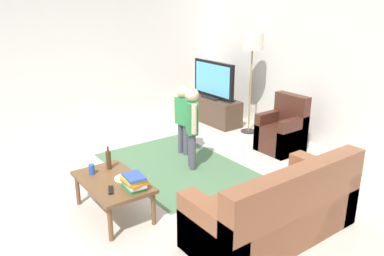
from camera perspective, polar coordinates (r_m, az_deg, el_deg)
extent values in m
plane|color=beige|center=(5.18, -5.42, -8.09)|extent=(7.80, 7.80, 0.00)
cube|color=silver|center=(6.73, 16.95, 9.54)|extent=(6.00, 0.12, 2.70)
cube|color=silver|center=(7.44, -17.95, 10.24)|extent=(0.12, 6.00, 2.70)
cube|color=#4C724C|center=(5.66, -2.51, -5.57)|extent=(2.20, 1.60, 0.01)
cube|color=#4C3828|center=(7.55, 3.26, 2.67)|extent=(1.20, 0.44, 0.50)
cube|color=black|center=(7.56, 2.95, 1.52)|extent=(1.10, 0.32, 0.03)
cube|color=black|center=(7.47, 3.18, 4.60)|extent=(0.44, 0.28, 0.03)
cube|color=black|center=(7.39, 3.23, 7.27)|extent=(1.10, 0.07, 0.68)
cube|color=#59B2D8|center=(7.37, 3.01, 7.24)|extent=(1.00, 0.01, 0.58)
cube|color=brown|center=(4.11, 11.73, -12.73)|extent=(0.80, 1.80, 0.42)
cube|color=brown|center=(3.83, 15.31, -11.65)|extent=(0.20, 1.80, 0.86)
cube|color=brown|center=(3.58, 2.81, -15.72)|extent=(0.80, 0.20, 0.60)
cube|color=brown|center=(4.63, 18.59, -8.31)|extent=(0.80, 0.20, 0.60)
cube|color=#B22823|center=(4.25, 18.59, -6.86)|extent=(0.10, 0.32, 0.32)
cube|color=#472319|center=(6.28, 12.98, -1.53)|extent=(0.60, 0.60, 0.42)
cube|color=#472319|center=(6.36, 14.45, 0.92)|extent=(0.60, 0.16, 0.90)
cube|color=#472319|center=(6.40, 11.44, -0.18)|extent=(0.12, 0.60, 0.60)
cube|color=#472319|center=(6.10, 14.73, -1.35)|extent=(0.12, 0.60, 0.60)
cylinder|color=#262626|center=(7.14, 8.37, -0.48)|extent=(0.28, 0.28, 0.02)
cylinder|color=#99844C|center=(6.93, 8.66, 5.39)|extent=(0.03, 0.03, 1.50)
cylinder|color=silver|center=(6.79, 9.03, 12.64)|extent=(0.36, 0.36, 0.28)
cylinder|color=#4C4C59|center=(6.03, -1.71, -1.52)|extent=(0.08, 0.08, 0.49)
cylinder|color=#4C4C59|center=(5.95, -0.94, -1.80)|extent=(0.08, 0.08, 0.49)
cube|color=#338C4C|center=(5.85, -1.36, 2.54)|extent=(0.25, 0.16, 0.42)
sphere|color=beige|center=(5.77, -1.38, 5.38)|extent=(0.18, 0.18, 0.18)
cylinder|color=beige|center=(5.95, -2.37, 3.01)|extent=(0.07, 0.07, 0.38)
cylinder|color=beige|center=(5.74, -0.33, 2.45)|extent=(0.07, 0.07, 0.38)
cylinder|color=#4C4C59|center=(5.54, -0.14, -3.13)|extent=(0.09, 0.09, 0.53)
cylinder|color=#4C4C59|center=(5.43, 0.10, -3.62)|extent=(0.09, 0.09, 0.53)
cube|color=#338C4C|center=(5.32, -0.02, 1.57)|extent=(0.29, 0.24, 0.46)
sphere|color=beige|center=(5.23, -0.02, 4.96)|extent=(0.19, 0.19, 0.19)
cylinder|color=beige|center=(5.47, -0.34, 2.29)|extent=(0.07, 0.07, 0.41)
cylinder|color=beige|center=(5.16, 0.31, 1.29)|extent=(0.07, 0.07, 0.41)
cube|color=brown|center=(4.37, -11.73, -7.84)|extent=(1.00, 0.60, 0.04)
cylinder|color=brown|center=(4.77, -16.63, -8.77)|extent=(0.05, 0.05, 0.38)
cylinder|color=brown|center=(4.03, -12.05, -13.77)|extent=(0.05, 0.05, 0.38)
cylinder|color=brown|center=(4.93, -11.15, -7.38)|extent=(0.05, 0.05, 0.38)
cylinder|color=brown|center=(4.22, -5.75, -11.83)|extent=(0.05, 0.05, 0.38)
cube|color=#388C4C|center=(4.13, -8.67, -8.69)|extent=(0.24, 0.19, 0.04)
cube|color=white|center=(4.12, -8.57, -8.23)|extent=(0.28, 0.19, 0.03)
cube|color=orange|center=(4.11, -8.51, -7.85)|extent=(0.28, 0.22, 0.03)
cube|color=yellow|center=(4.09, -8.66, -7.47)|extent=(0.25, 0.21, 0.04)
cube|color=#334CA5|center=(4.07, -8.61, -7.14)|extent=(0.27, 0.21, 0.03)
cylinder|color=#4C3319|center=(4.61, -12.29, -4.69)|extent=(0.06, 0.06, 0.22)
cylinder|color=#4C3319|center=(4.55, -12.41, -3.06)|extent=(0.02, 0.02, 0.06)
cube|color=black|center=(4.14, -11.97, -9.01)|extent=(0.17, 0.11, 0.02)
cylinder|color=#2659B2|center=(4.54, -14.68, -5.97)|extent=(0.07, 0.07, 0.12)
cylinder|color=white|center=(4.37, -10.04, -7.38)|extent=(0.22, 0.22, 0.02)
cube|color=silver|center=(4.34, -9.93, -7.34)|extent=(0.12, 0.11, 0.01)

